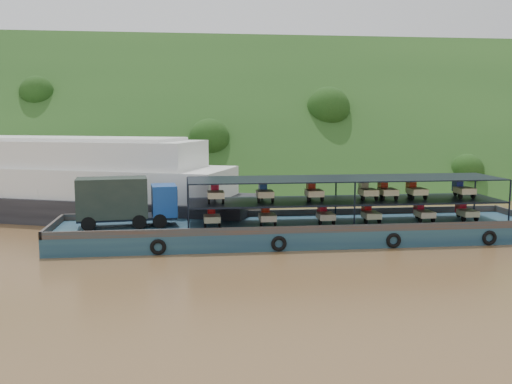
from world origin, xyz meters
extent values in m
plane|color=brown|center=(0.00, 0.00, 0.00)|extent=(160.00, 160.00, 0.00)
cube|color=#1C3C16|center=(0.00, 36.00, 0.00)|extent=(140.00, 39.60, 39.60)
cube|color=#142E48|center=(0.73, -0.01, 0.60)|extent=(35.00, 7.00, 1.20)
cube|color=#592D19|center=(0.73, 3.39, 1.45)|extent=(35.00, 0.20, 0.50)
cube|color=#592D19|center=(0.73, -3.41, 1.45)|extent=(35.00, 0.20, 0.50)
cube|color=#592D19|center=(-16.67, -0.01, 1.45)|extent=(0.20, 7.00, 0.50)
torus|color=black|center=(-9.27, -3.56, 0.55)|extent=(1.06, 0.26, 1.06)
torus|color=black|center=(-1.27, -3.56, 0.55)|extent=(1.06, 0.26, 1.06)
torus|color=black|center=(6.73, -3.56, 0.55)|extent=(1.06, 0.26, 1.06)
torus|color=black|center=(13.73, -3.56, 0.55)|extent=(1.06, 0.26, 1.06)
cylinder|color=black|center=(-14.09, -0.88, 1.70)|extent=(1.04, 0.46, 1.01)
cylinder|color=black|center=(-14.31, 1.23, 1.70)|extent=(1.04, 0.46, 1.01)
cylinder|color=black|center=(-10.68, -0.52, 1.70)|extent=(1.04, 0.46, 1.01)
cylinder|color=black|center=(-10.90, 1.59, 1.70)|extent=(1.04, 0.46, 1.01)
cylinder|color=black|center=(-9.27, -0.37, 1.70)|extent=(1.04, 0.46, 1.01)
cylinder|color=black|center=(-9.49, 1.73, 1.70)|extent=(1.04, 0.46, 1.01)
cube|color=black|center=(-11.59, 0.45, 1.86)|extent=(7.06, 2.93, 0.20)
cube|color=navy|center=(-8.98, 0.72, 3.02)|extent=(1.96, 2.59, 2.22)
cube|color=black|center=(-8.13, 0.81, 3.42)|extent=(0.27, 2.01, 0.91)
cube|color=black|center=(-12.59, 0.34, 3.32)|extent=(5.07, 2.92, 2.82)
cube|color=black|center=(4.23, -0.01, 2.86)|extent=(23.00, 5.00, 0.12)
cube|color=black|center=(4.23, -0.01, 4.50)|extent=(23.00, 5.00, 0.08)
cylinder|color=black|center=(-7.27, -2.51, 2.85)|extent=(0.12, 0.12, 3.30)
cylinder|color=black|center=(-7.27, 2.49, 2.85)|extent=(0.12, 0.12, 3.30)
cylinder|color=black|center=(4.23, -2.51, 2.85)|extent=(0.12, 0.12, 3.30)
cylinder|color=black|center=(4.23, 2.49, 2.85)|extent=(0.12, 0.12, 3.30)
cylinder|color=black|center=(15.73, -2.51, 2.85)|extent=(0.12, 0.12, 3.30)
cylinder|color=black|center=(15.73, 2.49, 2.85)|extent=(0.12, 0.12, 3.30)
cylinder|color=black|center=(-5.59, 1.04, 1.46)|extent=(0.12, 0.52, 0.52)
cylinder|color=black|center=(-6.09, -0.76, 1.46)|extent=(0.14, 0.52, 0.52)
cylinder|color=black|center=(-5.09, -0.76, 1.46)|extent=(0.14, 0.52, 0.52)
cube|color=#C1B989|center=(-5.59, -0.41, 1.80)|extent=(1.15, 1.50, 0.44)
cube|color=red|center=(-5.59, 0.74, 1.98)|extent=(0.55, 0.80, 0.80)
cube|color=red|center=(-5.59, 0.54, 2.48)|extent=(0.50, 0.10, 0.10)
cylinder|color=black|center=(-1.59, 1.04, 1.46)|extent=(0.12, 0.52, 0.52)
cylinder|color=black|center=(-2.09, -0.76, 1.46)|extent=(0.14, 0.52, 0.52)
cylinder|color=black|center=(-1.09, -0.76, 1.46)|extent=(0.14, 0.52, 0.52)
cube|color=beige|center=(-1.59, -0.41, 1.80)|extent=(1.15, 1.50, 0.44)
cube|color=red|center=(-1.59, 0.74, 1.98)|extent=(0.55, 0.80, 0.80)
cube|color=red|center=(-1.59, 0.54, 2.48)|extent=(0.50, 0.10, 0.10)
cylinder|color=black|center=(2.71, 1.04, 1.46)|extent=(0.12, 0.52, 0.52)
cylinder|color=black|center=(2.21, -0.76, 1.46)|extent=(0.14, 0.52, 0.52)
cylinder|color=black|center=(3.21, -0.76, 1.46)|extent=(0.14, 0.52, 0.52)
cube|color=#CCB790|center=(2.71, -0.41, 1.80)|extent=(1.15, 1.50, 0.44)
cube|color=red|center=(2.71, 0.74, 1.98)|extent=(0.55, 0.80, 0.80)
cube|color=red|center=(2.71, 0.54, 2.48)|extent=(0.50, 0.10, 0.10)
cylinder|color=black|center=(6.15, 1.04, 1.46)|extent=(0.12, 0.52, 0.52)
cylinder|color=black|center=(5.65, -0.76, 1.46)|extent=(0.14, 0.52, 0.52)
cylinder|color=black|center=(6.65, -0.76, 1.46)|extent=(0.14, 0.52, 0.52)
cube|color=beige|center=(6.15, -0.41, 1.80)|extent=(1.15, 1.50, 0.44)
cube|color=red|center=(6.15, 0.74, 1.98)|extent=(0.55, 0.80, 0.80)
cube|color=red|center=(6.15, 0.54, 2.48)|extent=(0.50, 0.10, 0.10)
cylinder|color=black|center=(10.29, 1.04, 1.46)|extent=(0.12, 0.52, 0.52)
cylinder|color=black|center=(9.79, -0.76, 1.46)|extent=(0.14, 0.52, 0.52)
cylinder|color=black|center=(10.79, -0.76, 1.46)|extent=(0.14, 0.52, 0.52)
cube|color=beige|center=(10.29, -0.41, 1.80)|extent=(1.15, 1.50, 0.44)
cube|color=#B50C22|center=(10.29, 0.74, 1.98)|extent=(0.55, 0.80, 0.80)
cube|color=#B50C22|center=(10.29, 0.54, 2.48)|extent=(0.50, 0.10, 0.10)
cylinder|color=black|center=(13.69, 1.04, 1.46)|extent=(0.12, 0.52, 0.52)
cylinder|color=black|center=(13.19, -0.76, 1.46)|extent=(0.14, 0.52, 0.52)
cylinder|color=black|center=(14.19, -0.76, 1.46)|extent=(0.14, 0.52, 0.52)
cube|color=beige|center=(13.69, -0.41, 1.80)|extent=(1.15, 1.50, 0.44)
cube|color=#B80C1F|center=(13.69, 0.74, 1.98)|extent=(0.55, 0.80, 0.80)
cube|color=#B80C1F|center=(13.69, 0.54, 2.48)|extent=(0.50, 0.10, 0.10)
cylinder|color=black|center=(-5.31, 1.04, 3.18)|extent=(0.12, 0.52, 0.52)
cylinder|color=black|center=(-5.81, -0.76, 3.18)|extent=(0.14, 0.52, 0.52)
cylinder|color=black|center=(-4.81, -0.76, 3.18)|extent=(0.14, 0.52, 0.52)
cube|color=beige|center=(-5.31, -0.41, 3.52)|extent=(1.15, 1.50, 0.44)
cube|color=red|center=(-5.31, 0.74, 3.70)|extent=(0.55, 0.80, 0.80)
cube|color=red|center=(-5.31, 0.54, 4.20)|extent=(0.50, 0.10, 0.10)
cylinder|color=black|center=(-1.78, 1.04, 3.18)|extent=(0.12, 0.52, 0.52)
cylinder|color=black|center=(-2.28, -0.76, 3.18)|extent=(0.14, 0.52, 0.52)
cylinder|color=black|center=(-1.28, -0.76, 3.18)|extent=(0.14, 0.52, 0.52)
cube|color=#C0B388|center=(-1.78, -0.41, 3.52)|extent=(1.15, 1.50, 0.44)
cube|color=#184491|center=(-1.78, 0.74, 3.70)|extent=(0.55, 0.80, 0.80)
cube|color=#184491|center=(-1.78, 0.54, 4.20)|extent=(0.50, 0.10, 0.10)
cylinder|color=black|center=(1.83, 1.04, 3.18)|extent=(0.12, 0.52, 0.52)
cylinder|color=black|center=(1.33, -0.76, 3.18)|extent=(0.14, 0.52, 0.52)
cylinder|color=black|center=(2.33, -0.76, 3.18)|extent=(0.14, 0.52, 0.52)
cube|color=#C9B98E|center=(1.83, -0.41, 3.52)|extent=(1.15, 1.50, 0.44)
cube|color=#B31E0B|center=(1.83, 0.74, 3.70)|extent=(0.55, 0.80, 0.80)
cube|color=#B31E0B|center=(1.83, 0.54, 4.20)|extent=(0.50, 0.10, 0.10)
cylinder|color=black|center=(5.88, 1.04, 3.18)|extent=(0.12, 0.52, 0.52)
cylinder|color=black|center=(5.38, -0.76, 3.18)|extent=(0.14, 0.52, 0.52)
cylinder|color=black|center=(6.38, -0.76, 3.18)|extent=(0.14, 0.52, 0.52)
cube|color=#C8C08D|center=(5.88, -0.41, 3.52)|extent=(1.15, 1.50, 0.44)
cube|color=#BDB986|center=(5.88, 0.74, 3.70)|extent=(0.55, 0.80, 0.80)
cube|color=#BDB986|center=(5.88, 0.54, 4.20)|extent=(0.50, 0.10, 0.10)
cylinder|color=black|center=(9.61, 1.04, 3.18)|extent=(0.12, 0.52, 0.52)
cylinder|color=black|center=(9.11, -0.76, 3.18)|extent=(0.14, 0.52, 0.52)
cylinder|color=black|center=(10.11, -0.76, 3.18)|extent=(0.14, 0.52, 0.52)
cube|color=beige|center=(9.61, -0.41, 3.52)|extent=(1.15, 1.50, 0.44)
cube|color=red|center=(9.61, 0.74, 3.70)|extent=(0.55, 0.80, 0.80)
cube|color=red|center=(9.61, 0.54, 4.20)|extent=(0.50, 0.10, 0.10)
cylinder|color=black|center=(13.35, 1.04, 3.18)|extent=(0.12, 0.52, 0.52)
cylinder|color=black|center=(12.85, -0.76, 3.18)|extent=(0.14, 0.52, 0.52)
cylinder|color=black|center=(13.85, -0.76, 3.18)|extent=(0.14, 0.52, 0.52)
cube|color=beige|center=(13.35, -0.41, 3.52)|extent=(1.15, 1.50, 0.44)
cube|color=navy|center=(13.35, 0.74, 3.70)|extent=(0.55, 0.80, 0.80)
cube|color=navy|center=(13.35, 0.54, 4.20)|extent=(0.50, 0.10, 0.10)
cylinder|color=black|center=(7.38, 1.04, 3.18)|extent=(0.12, 0.52, 0.52)
cylinder|color=black|center=(6.88, -0.76, 3.18)|extent=(0.14, 0.52, 0.52)
cylinder|color=black|center=(7.88, -0.76, 3.18)|extent=(0.14, 0.52, 0.52)
cube|color=beige|center=(7.38, -0.41, 3.52)|extent=(1.15, 1.50, 0.44)
cube|color=red|center=(7.38, 0.74, 3.70)|extent=(0.55, 0.80, 0.80)
cube|color=red|center=(7.38, 0.54, 4.20)|extent=(0.50, 0.10, 0.10)
cube|color=black|center=(-18.18, 12.21, 1.07)|extent=(36.27, 21.57, 2.13)
cube|color=white|center=(-18.18, 12.21, 3.38)|extent=(31.00, 18.74, 2.49)
cube|color=white|center=(-18.18, 12.21, 5.77)|extent=(25.72, 15.92, 2.31)
cube|color=white|center=(-18.18, 12.21, 7.06)|extent=(22.10, 13.76, 0.27)
camera|label=1|loc=(-7.42, -40.48, 9.00)|focal=40.00mm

